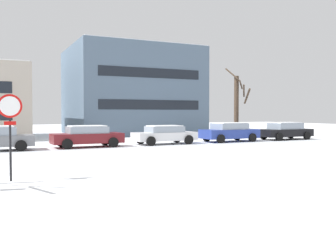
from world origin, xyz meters
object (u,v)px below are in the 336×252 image
Objects in this scene: parked_car_white at (164,134)px; parked_car_black at (285,131)px; stop_sign at (10,120)px; parked_car_maroon at (87,136)px; parked_car_blue at (229,132)px.

parked_car_black is at bearing -0.34° from parked_car_white.
parked_car_maroon is (5.04, 10.89, -1.24)m from stop_sign.
stop_sign reaches higher than parked_car_black.
parked_car_blue is at bearing 179.23° from parked_car_black.
parked_car_maroon is 0.97× the size of parked_car_black.
stop_sign is 15.23m from parked_car_white.
stop_sign is 19.40m from parked_car_blue.
stop_sign reaches higher than parked_car_blue.
parked_car_black reaches higher than parked_car_maroon.
parked_car_blue is (5.46, 0.01, 0.06)m from parked_car_white.
parked_car_blue is at bearing 0.35° from parked_car_maroon.
parked_car_black is (10.92, -0.07, 0.05)m from parked_car_white.
stop_sign is at bearing -153.05° from parked_car_black.
parked_car_white is at bearing 179.66° from parked_car_black.
parked_car_white is 0.97× the size of parked_car_black.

